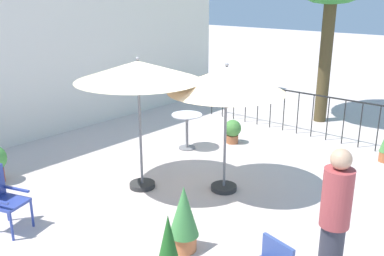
# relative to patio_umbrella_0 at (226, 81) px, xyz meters

# --- Properties ---
(ground_plane) EXTENTS (60.00, 60.00, 0.00)m
(ground_plane) POSITION_rel_patio_umbrella_0_xyz_m (0.03, 0.35, -1.89)
(ground_plane) COLOR beige
(villa_facade) EXTENTS (10.98, 0.30, 5.49)m
(villa_facade) POSITION_rel_patio_umbrella_0_xyz_m (0.03, 4.94, 0.85)
(villa_facade) COLOR white
(villa_facade) RESTS_ON ground
(terrace_railing) EXTENTS (0.03, 5.90, 1.01)m
(terrace_railing) POSITION_rel_patio_umbrella_0_xyz_m (3.60, 0.35, -1.21)
(terrace_railing) COLOR black
(terrace_railing) RESTS_ON ground
(patio_umbrella_0) EXTENTS (1.90, 1.90, 2.18)m
(patio_umbrella_0) POSITION_rel_patio_umbrella_0_xyz_m (0.00, 0.00, 0.00)
(patio_umbrella_0) COLOR #2D2D2D
(patio_umbrella_0) RESTS_ON ground
(patio_umbrella_1) EXTENTS (2.04, 2.04, 2.25)m
(patio_umbrella_1) POSITION_rel_patio_umbrella_0_xyz_m (-0.84, 1.13, 0.11)
(patio_umbrella_1) COLOR #2D2D2D
(patio_umbrella_1) RESTS_ON ground
(cafe_table_0) EXTENTS (0.65, 0.65, 0.77)m
(cafe_table_0) POSITION_rel_patio_umbrella_0_xyz_m (1.11, 1.82, -1.36)
(cafe_table_0) COLOR silver
(cafe_table_0) RESTS_ON ground
(patio_chair_1) EXTENTS (0.57, 0.61, 0.91)m
(patio_chair_1) POSITION_rel_patio_umbrella_0_xyz_m (-3.05, 1.59, -1.38)
(patio_chair_1) COLOR #304296
(patio_chair_1) RESTS_ON ground
(potted_plant_1) EXTENTS (0.27, 0.27, 0.81)m
(potted_plant_1) POSITION_rel_patio_umbrella_0_xyz_m (-2.29, -0.90, -1.47)
(potted_plant_1) COLOR #B7603E
(potted_plant_1) RESTS_ON ground
(potted_plant_2) EXTENTS (0.38, 0.38, 0.53)m
(potted_plant_2) POSITION_rel_patio_umbrella_0_xyz_m (2.04, 1.29, -1.59)
(potted_plant_2) COLOR #9E5A37
(potted_plant_2) RESTS_ON ground
(potted_plant_4) EXTENTS (0.39, 0.39, 0.91)m
(potted_plant_4) POSITION_rel_patio_umbrella_0_xyz_m (-1.77, -0.68, -1.41)
(potted_plant_4) COLOR #C87143
(potted_plant_4) RESTS_ON ground
(standing_person) EXTENTS (0.40, 0.40, 1.70)m
(standing_person) POSITION_rel_patio_umbrella_0_xyz_m (-1.31, -2.44, -1.01)
(standing_person) COLOR #33333D
(standing_person) RESTS_ON ground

